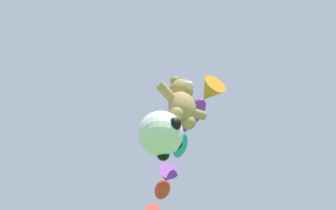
{
  "coord_description": "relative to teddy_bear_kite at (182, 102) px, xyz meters",
  "views": [
    {
      "loc": [
        -2.08,
        1.44,
        1.38
      ],
      "look_at": [
        1.37,
        5.28,
        7.72
      ],
      "focal_mm": 40.0,
      "sensor_mm": 36.0,
      "label": 1
    }
  ],
  "objects": [
    {
      "name": "teddy_bear_kite",
      "position": [
        0.0,
        0.0,
        0.0
      ],
      "size": [
        1.66,
        0.73,
        1.68
      ],
      "color": "tan"
    },
    {
      "name": "soccer_ball_kite",
      "position": [
        -0.45,
        0.29,
        -1.29
      ],
      "size": [
        1.17,
        1.16,
        1.07
      ],
      "color": "white"
    },
    {
      "name": "fish_kite_crimson",
      "position": [
        3.81,
        5.0,
        2.43
      ],
      "size": [
        1.52,
        1.93,
        0.81
      ],
      "color": "red"
    },
    {
      "name": "fish_kite_teal",
      "position": [
        2.86,
        2.88,
        2.93
      ],
      "size": [
        1.62,
        2.11,
        0.7
      ],
      "color": "#19ADB2"
    },
    {
      "name": "fish_kite_violet",
      "position": [
        1.92,
        0.98,
        2.45
      ],
      "size": [
        1.23,
        2.26,
        0.83
      ],
      "color": "purple"
    }
  ]
}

